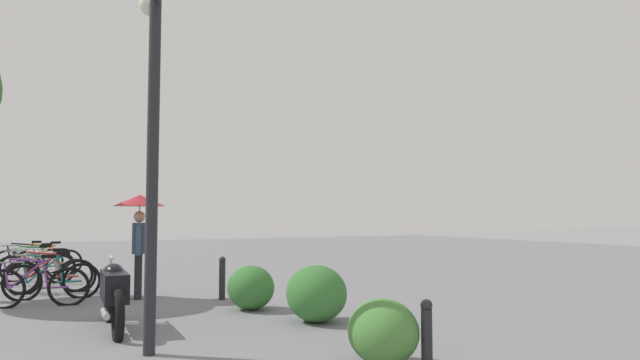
{
  "coord_description": "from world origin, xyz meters",
  "views": [
    {
      "loc": [
        -1.8,
        2.77,
        1.62
      ],
      "look_at": [
        8.87,
        -2.74,
        2.39
      ],
      "focal_mm": 31.44,
      "sensor_mm": 36.0,
      "label": 1
    }
  ],
  "objects_px": {
    "bicycle_silver": "(49,275)",
    "bicycle_green": "(38,266)",
    "motorcycle": "(114,294)",
    "bicycle_red": "(51,276)",
    "bicycle_teal": "(52,281)",
    "pedestrian": "(139,217)",
    "bicycle_purple": "(36,287)",
    "bicycle_orange": "(48,263)",
    "bicycle_black": "(29,261)",
    "lamppost": "(154,108)",
    "bollard_mid": "(222,277)",
    "bollard_near": "(427,332)",
    "bicycle_white": "(36,269)"
  },
  "relations": [
    {
      "from": "bicycle_teal",
      "to": "bollard_mid",
      "type": "xyz_separation_m",
      "value": [
        -1.57,
        -2.92,
        0.07
      ]
    },
    {
      "from": "bicycle_green",
      "to": "bollard_mid",
      "type": "xyz_separation_m",
      "value": [
        -5.29,
        -3.13,
        0.07
      ]
    },
    {
      "from": "lamppost",
      "to": "bollard_near",
      "type": "distance_m",
      "value": 4.07
    },
    {
      "from": "bicycle_purple",
      "to": "bicycle_orange",
      "type": "distance_m",
      "value": 5.61
    },
    {
      "from": "motorcycle",
      "to": "bicycle_red",
      "type": "height_order",
      "value": "motorcycle"
    },
    {
      "from": "bicycle_teal",
      "to": "bicycle_red",
      "type": "distance_m",
      "value": 0.94
    },
    {
      "from": "bicycle_teal",
      "to": "bollard_near",
      "type": "xyz_separation_m",
      "value": [
        -7.29,
        -3.37,
        0.02
      ]
    },
    {
      "from": "bicycle_purple",
      "to": "bicycle_black",
      "type": "bearing_deg",
      "value": 1.32
    },
    {
      "from": "motorcycle",
      "to": "bicycle_orange",
      "type": "distance_m",
      "value": 8.33
    },
    {
      "from": "bicycle_teal",
      "to": "bicycle_black",
      "type": "xyz_separation_m",
      "value": [
        5.41,
        0.43,
        0.0
      ]
    },
    {
      "from": "bicycle_green",
      "to": "bicycle_orange",
      "type": "relative_size",
      "value": 0.99
    },
    {
      "from": "motorcycle",
      "to": "bollard_near",
      "type": "xyz_separation_m",
      "value": [
        -3.7,
        -2.7,
        -0.12
      ]
    },
    {
      "from": "lamppost",
      "to": "bicycle_white",
      "type": "distance_m",
      "value": 8.6
    },
    {
      "from": "bicycle_orange",
      "to": "pedestrian",
      "type": "bearing_deg",
      "value": -164.89
    },
    {
      "from": "lamppost",
      "to": "bicycle_white",
      "type": "relative_size",
      "value": 2.5
    },
    {
      "from": "lamppost",
      "to": "bicycle_orange",
      "type": "distance_m",
      "value": 10.4
    },
    {
      "from": "bicycle_silver",
      "to": "bollard_near",
      "type": "bearing_deg",
      "value": -158.14
    },
    {
      "from": "bicycle_purple",
      "to": "bollard_mid",
      "type": "bearing_deg",
      "value": -102.0
    },
    {
      "from": "lamppost",
      "to": "bicycle_teal",
      "type": "bearing_deg",
      "value": 9.18
    },
    {
      "from": "bicycle_black",
      "to": "pedestrian",
      "type": "distance_m",
      "value": 6.52
    },
    {
      "from": "bicycle_teal",
      "to": "bicycle_silver",
      "type": "xyz_separation_m",
      "value": [
        1.2,
        0.03,
        0.0
      ]
    },
    {
      "from": "bicycle_teal",
      "to": "pedestrian",
      "type": "height_order",
      "value": "pedestrian"
    },
    {
      "from": "bicycle_red",
      "to": "bicycle_green",
      "type": "bearing_deg",
      "value": 4.41
    },
    {
      "from": "lamppost",
      "to": "pedestrian",
      "type": "distance_m",
      "value": 4.86
    },
    {
      "from": "bicycle_silver",
      "to": "bicycle_green",
      "type": "distance_m",
      "value": 2.53
    },
    {
      "from": "bicycle_teal",
      "to": "bollard_mid",
      "type": "relative_size",
      "value": 2.13
    },
    {
      "from": "bicycle_green",
      "to": "bicycle_black",
      "type": "xyz_separation_m",
      "value": [
        1.69,
        0.22,
        0.0
      ]
    },
    {
      "from": "motorcycle",
      "to": "bicycle_white",
      "type": "xyz_separation_m",
      "value": [
        6.39,
        0.94,
        -0.14
      ]
    },
    {
      "from": "bicycle_white",
      "to": "pedestrian",
      "type": "relative_size",
      "value": 0.87
    },
    {
      "from": "bicycle_green",
      "to": "pedestrian",
      "type": "xyz_separation_m",
      "value": [
        -4.42,
        -1.7,
        1.24
      ]
    },
    {
      "from": "bicycle_teal",
      "to": "pedestrian",
      "type": "relative_size",
      "value": 0.87
    },
    {
      "from": "bicycle_green",
      "to": "bicycle_orange",
      "type": "bearing_deg",
      "value": -13.63
    },
    {
      "from": "bicycle_red",
      "to": "bicycle_green",
      "type": "relative_size",
      "value": 1.01
    },
    {
      "from": "bicycle_teal",
      "to": "bicycle_silver",
      "type": "distance_m",
      "value": 1.2
    },
    {
      "from": "bicycle_white",
      "to": "bicycle_green",
      "type": "xyz_separation_m",
      "value": [
        0.92,
        -0.06,
        0.0
      ]
    },
    {
      "from": "motorcycle",
      "to": "pedestrian",
      "type": "relative_size",
      "value": 1.07
    },
    {
      "from": "bicycle_purple",
      "to": "bicycle_silver",
      "type": "bearing_deg",
      "value": -6.82
    },
    {
      "from": "bicycle_white",
      "to": "bicycle_black",
      "type": "bearing_deg",
      "value": 3.52
    },
    {
      "from": "lamppost",
      "to": "bicycle_green",
      "type": "distance_m",
      "value": 9.47
    },
    {
      "from": "bicycle_red",
      "to": "bicycle_silver",
      "type": "relative_size",
      "value": 1.0
    },
    {
      "from": "bicycle_orange",
      "to": "bicycle_teal",
      "type": "bearing_deg",
      "value": 179.6
    },
    {
      "from": "bicycle_teal",
      "to": "pedestrian",
      "type": "bearing_deg",
      "value": -115.01
    },
    {
      "from": "bicycle_purple",
      "to": "bicycle_green",
      "type": "distance_m",
      "value": 4.61
    },
    {
      "from": "pedestrian",
      "to": "bicycle_orange",
      "type": "bearing_deg",
      "value": 15.11
    },
    {
      "from": "bollard_mid",
      "to": "motorcycle",
      "type": "bearing_deg",
      "value": 132.04
    },
    {
      "from": "bicycle_silver",
      "to": "bicycle_orange",
      "type": "bearing_deg",
      "value": -1.07
    },
    {
      "from": "bollard_mid",
      "to": "bicycle_silver",
      "type": "bearing_deg",
      "value": 46.84
    },
    {
      "from": "bicycle_purple",
      "to": "bollard_near",
      "type": "bearing_deg",
      "value": -150.27
    },
    {
      "from": "pedestrian",
      "to": "bollard_mid",
      "type": "bearing_deg",
      "value": -121.52
    },
    {
      "from": "lamppost",
      "to": "bicycle_teal",
      "type": "xyz_separation_m",
      "value": [
        5.34,
        0.86,
        -2.55
      ]
    }
  ]
}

